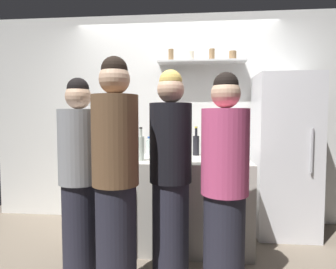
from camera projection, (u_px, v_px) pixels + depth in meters
name	position (u px, v px, depth m)	size (l,w,h in m)	color
ground_plane	(166.00, 266.00, 2.60)	(5.28, 5.28, 0.00)	#726656
back_wall_assembly	(176.00, 118.00, 3.76)	(4.80, 0.32, 2.60)	white
refrigerator	(285.00, 155.00, 3.27)	(0.65, 0.60, 1.79)	white
counter	(168.00, 201.00, 3.05)	(1.65, 0.75, 0.89)	#B7B2A8
baking_pan	(119.00, 155.00, 3.08)	(0.34, 0.24, 0.05)	gray
utensil_holder	(156.00, 155.00, 2.92)	(0.12, 0.12, 0.21)	#B2B2B7
wine_bottle_dark_glass	(196.00, 145.00, 3.26)	(0.07, 0.07, 0.32)	black
wine_bottle_green_glass	(215.00, 150.00, 2.71)	(0.07, 0.07, 0.34)	#19471E
wine_bottle_pale_glass	(141.00, 148.00, 2.88)	(0.07, 0.07, 0.33)	#B2BFB2
wine_bottle_amber_glass	(228.00, 146.00, 3.13)	(0.07, 0.07, 0.32)	#472814
water_bottle_plastic	(150.00, 147.00, 3.29)	(0.08, 0.08, 0.21)	silver
person_brown_jacket	(116.00, 178.00, 2.14)	(0.34, 0.34, 1.76)	#262633
person_pink_top	(225.00, 189.00, 2.10)	(0.34, 0.34, 1.64)	#262633
person_grey_hoodie	(80.00, 179.00, 2.43)	(0.34, 0.34, 1.65)	#262633
person_blonde	(171.00, 176.00, 2.37)	(0.34, 0.34, 1.70)	#262633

